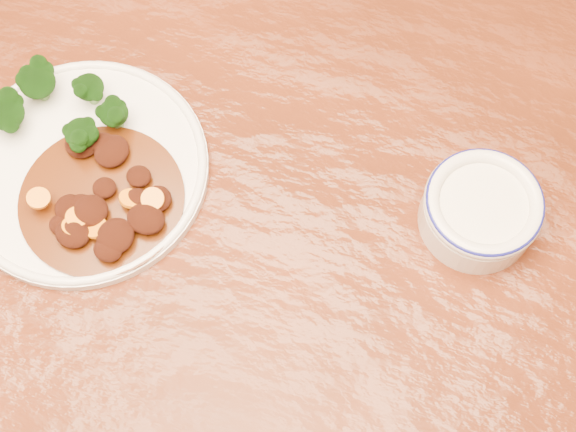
% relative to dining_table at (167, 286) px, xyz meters
% --- Properties ---
extents(ground, '(4.00, 4.00, 0.00)m').
position_rel_dining_table_xyz_m(ground, '(0.00, 0.00, -0.67)').
color(ground, '#4B2512').
rests_on(ground, ground).
extents(dining_table, '(1.60, 1.08, 0.75)m').
position_rel_dining_table_xyz_m(dining_table, '(0.00, 0.00, 0.00)').
color(dining_table, '#5D2510').
rests_on(dining_table, ground).
extents(dinner_plate, '(0.26, 0.26, 0.02)m').
position_rel_dining_table_xyz_m(dinner_plate, '(-0.11, 0.05, 0.09)').
color(dinner_plate, silver).
rests_on(dinner_plate, dining_table).
extents(broccoli_florets, '(0.13, 0.10, 0.04)m').
position_rel_dining_table_xyz_m(broccoli_florets, '(-0.16, 0.10, 0.12)').
color(broccoli_florets, '#6CA354').
rests_on(broccoli_florets, dinner_plate).
extents(mince_stew, '(0.17, 0.17, 0.03)m').
position_rel_dining_table_xyz_m(mince_stew, '(-0.07, 0.03, 0.10)').
color(mince_stew, '#4A1E07').
rests_on(mince_stew, dinner_plate).
extents(dip_bowl, '(0.12, 0.12, 0.05)m').
position_rel_dining_table_xyz_m(dip_bowl, '(0.27, 0.17, 0.11)').
color(dip_bowl, silver).
rests_on(dip_bowl, dining_table).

